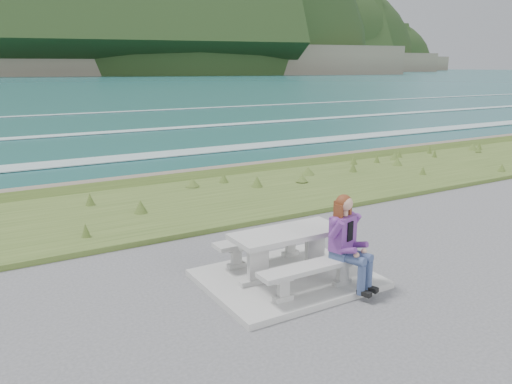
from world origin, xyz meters
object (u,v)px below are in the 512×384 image
at_px(bench_seaward, 264,242).
at_px(bench_landward, 314,270).
at_px(picnic_table, 288,241).
at_px(seated_woman, 351,255).

bearing_deg(bench_seaward, bench_landward, -90.00).
xyz_separation_m(bench_landward, bench_seaward, (0.00, 1.40, 0.00)).
xyz_separation_m(picnic_table, bench_landward, (0.00, -0.70, -0.23)).
xyz_separation_m(bench_seaward, seated_woman, (0.57, -1.53, 0.17)).
relative_size(bench_seaward, seated_woman, 1.27).
xyz_separation_m(picnic_table, bench_seaward, (0.00, 0.70, -0.23)).
bearing_deg(bench_seaward, seated_woman, -69.44).
bearing_deg(picnic_table, seated_woman, -55.33).
xyz_separation_m(picnic_table, seated_woman, (0.57, -0.83, -0.06)).
bearing_deg(bench_landward, seated_woman, -12.71).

